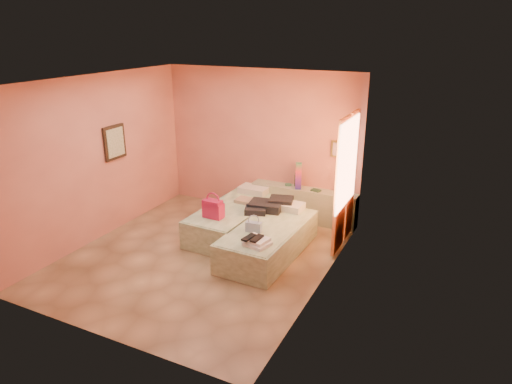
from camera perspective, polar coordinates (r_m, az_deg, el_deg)
ground at (r=7.54m, az=-6.84°, el=-7.98°), size 4.50×4.50×0.00m
room_walls at (r=7.25m, az=-3.64°, el=6.15°), size 4.02×4.51×2.81m
headboard_ledge at (r=8.73m, az=5.93°, el=-1.56°), size 2.05×0.30×0.65m
bed_left at (r=8.22m, az=-2.71°, el=-3.45°), size 0.96×2.03×0.50m
bed_right at (r=7.45m, az=1.57°, el=-6.04°), size 0.96×2.03×0.50m
water_bottle at (r=8.69m, az=5.07°, el=1.57°), size 0.08×0.08×0.26m
rainbow_box at (r=8.51m, az=5.32°, el=2.01°), size 0.14×0.14×0.50m
small_dish at (r=8.75m, az=4.05°, el=0.92°), size 0.13×0.13×0.03m
green_book at (r=8.50m, az=7.50°, el=0.21°), size 0.19×0.15×0.03m
flower_vase at (r=8.42m, az=10.88°, el=0.58°), size 0.24×0.24×0.24m
magenta_handbag at (r=7.64m, az=-5.36°, el=-2.08°), size 0.35×0.20×0.32m
khaki_garment at (r=8.31m, az=-1.30°, el=-1.08°), size 0.35×0.28×0.06m
clothes_pile at (r=7.93m, az=1.58°, el=-1.68°), size 0.77×0.77×0.18m
blue_handbag at (r=7.12m, az=-0.30°, el=-4.38°), size 0.26×0.14×0.16m
towel_stack at (r=6.71m, az=0.14°, el=-6.27°), size 0.41×0.38×0.10m
sandal_pair at (r=6.68m, az=-0.44°, el=-5.79°), size 0.24×0.29×0.03m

